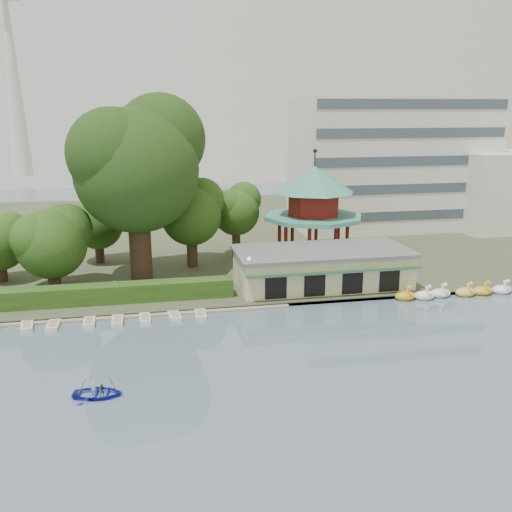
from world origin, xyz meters
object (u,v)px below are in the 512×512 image
object	(u,v)px
dock	(110,316)
boathouse	(322,267)
pavilion	(314,204)
rowboat_with_passengers	(98,390)
big_tree	(138,161)

from	to	relation	value
dock	boathouse	world-z (taller)	boathouse
boathouse	pavilion	world-z (taller)	pavilion
dock	boathouse	xyz separation A→B (m)	(22.00, 4.77, 2.25)
pavilion	rowboat_with_passengers	size ratio (longest dim) A/B	2.63
rowboat_with_passengers	pavilion	bearing A→B (deg)	51.31
big_tree	dock	bearing A→B (deg)	-106.11
boathouse	pavilion	xyz separation A→B (m)	(2.00, 10.03, 5.11)
pavilion	rowboat_with_passengers	world-z (taller)	pavilion
dock	pavilion	bearing A→B (deg)	31.66
big_tree	boathouse	bearing A→B (deg)	-18.35
pavilion	rowboat_with_passengers	bearing A→B (deg)	-128.69
big_tree	rowboat_with_passengers	distance (m)	29.47
dock	rowboat_with_passengers	size ratio (longest dim) A/B	6.62
dock	rowboat_with_passengers	xyz separation A→B (m)	(-0.07, -15.25, 0.37)
pavilion	big_tree	bearing A→B (deg)	-169.70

